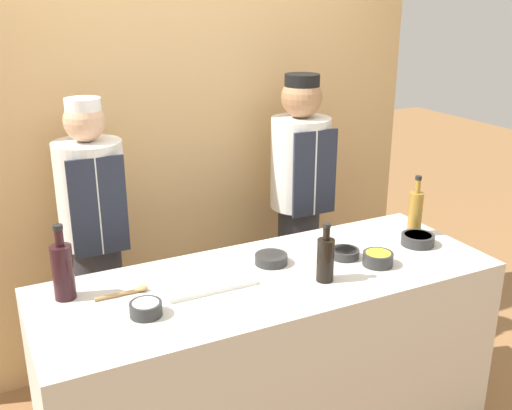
{
  "coord_description": "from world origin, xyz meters",
  "views": [
    {
      "loc": [
        -1.12,
        -2.08,
        2.11
      ],
      "look_at": [
        0.0,
        0.15,
        1.23
      ],
      "focal_mm": 42.0,
      "sensor_mm": 36.0,
      "label": 1
    }
  ],
  "objects_px": {
    "bottle_soy": "(325,258)",
    "chef_right": "(299,206)",
    "chef_left": "(97,247)",
    "sauce_bowl_brown": "(345,253)",
    "sauce_bowl_green": "(418,239)",
    "cutting_board": "(207,283)",
    "bottle_vinegar": "(415,212)",
    "bottle_wine": "(63,270)",
    "sauce_bowl_white": "(146,308)",
    "wooden_spoon": "(128,292)",
    "sauce_bowl_yellow": "(378,258)",
    "sauce_bowl_orange": "(271,258)"
  },
  "relations": [
    {
      "from": "sauce_bowl_white",
      "to": "cutting_board",
      "type": "height_order",
      "value": "sauce_bowl_white"
    },
    {
      "from": "sauce_bowl_green",
      "to": "bottle_vinegar",
      "type": "distance_m",
      "value": 0.16
    },
    {
      "from": "sauce_bowl_green",
      "to": "chef_right",
      "type": "height_order",
      "value": "chef_right"
    },
    {
      "from": "sauce_bowl_brown",
      "to": "bottle_soy",
      "type": "distance_m",
      "value": 0.28
    },
    {
      "from": "sauce_bowl_orange",
      "to": "wooden_spoon",
      "type": "height_order",
      "value": "sauce_bowl_orange"
    },
    {
      "from": "sauce_bowl_white",
      "to": "cutting_board",
      "type": "relative_size",
      "value": 0.32
    },
    {
      "from": "sauce_bowl_orange",
      "to": "bottle_vinegar",
      "type": "xyz_separation_m",
      "value": [
        0.81,
        -0.02,
        0.1
      ]
    },
    {
      "from": "wooden_spoon",
      "to": "chef_right",
      "type": "height_order",
      "value": "chef_right"
    },
    {
      "from": "cutting_board",
      "to": "bottle_wine",
      "type": "relative_size",
      "value": 1.23
    },
    {
      "from": "bottle_vinegar",
      "to": "chef_left",
      "type": "height_order",
      "value": "chef_left"
    },
    {
      "from": "bottle_vinegar",
      "to": "cutting_board",
      "type": "bearing_deg",
      "value": -177.63
    },
    {
      "from": "cutting_board",
      "to": "chef_right",
      "type": "bearing_deg",
      "value": 39.44
    },
    {
      "from": "sauce_bowl_yellow",
      "to": "cutting_board",
      "type": "distance_m",
      "value": 0.79
    },
    {
      "from": "sauce_bowl_yellow",
      "to": "sauce_bowl_green",
      "type": "bearing_deg",
      "value": 17.55
    },
    {
      "from": "cutting_board",
      "to": "bottle_vinegar",
      "type": "bearing_deg",
      "value": 2.37
    },
    {
      "from": "bottle_soy",
      "to": "chef_right",
      "type": "height_order",
      "value": "chef_right"
    },
    {
      "from": "sauce_bowl_yellow",
      "to": "sauce_bowl_green",
      "type": "distance_m",
      "value": 0.33
    },
    {
      "from": "bottle_soy",
      "to": "wooden_spoon",
      "type": "relative_size",
      "value": 1.19
    },
    {
      "from": "sauce_bowl_white",
      "to": "bottle_wine",
      "type": "xyz_separation_m",
      "value": [
        -0.25,
        0.28,
        0.09
      ]
    },
    {
      "from": "sauce_bowl_brown",
      "to": "chef_right",
      "type": "xyz_separation_m",
      "value": [
        0.2,
        0.75,
        -0.04
      ]
    },
    {
      "from": "bottle_wine",
      "to": "sauce_bowl_green",
      "type": "bearing_deg",
      "value": -7.36
    },
    {
      "from": "sauce_bowl_yellow",
      "to": "bottle_wine",
      "type": "height_order",
      "value": "bottle_wine"
    },
    {
      "from": "bottle_wine",
      "to": "wooden_spoon",
      "type": "distance_m",
      "value": 0.27
    },
    {
      "from": "sauce_bowl_brown",
      "to": "chef_right",
      "type": "bearing_deg",
      "value": 75.29
    },
    {
      "from": "bottle_vinegar",
      "to": "chef_left",
      "type": "bearing_deg",
      "value": 155.25
    },
    {
      "from": "sauce_bowl_orange",
      "to": "chef_right",
      "type": "relative_size",
      "value": 0.09
    },
    {
      "from": "chef_left",
      "to": "sauce_bowl_brown",
      "type": "bearing_deg",
      "value": -37.2
    },
    {
      "from": "sauce_bowl_white",
      "to": "sauce_bowl_green",
      "type": "distance_m",
      "value": 1.39
    },
    {
      "from": "sauce_bowl_yellow",
      "to": "sauce_bowl_green",
      "type": "relative_size",
      "value": 0.86
    },
    {
      "from": "sauce_bowl_brown",
      "to": "cutting_board",
      "type": "bearing_deg",
      "value": 177.64
    },
    {
      "from": "bottle_wine",
      "to": "chef_right",
      "type": "relative_size",
      "value": 0.19
    },
    {
      "from": "wooden_spoon",
      "to": "sauce_bowl_yellow",
      "type": "bearing_deg",
      "value": -11.87
    },
    {
      "from": "sauce_bowl_brown",
      "to": "wooden_spoon",
      "type": "height_order",
      "value": "sauce_bowl_brown"
    },
    {
      "from": "sauce_bowl_brown",
      "to": "cutting_board",
      "type": "xyz_separation_m",
      "value": [
        -0.68,
        0.03,
        -0.01
      ]
    },
    {
      "from": "sauce_bowl_brown",
      "to": "bottle_wine",
      "type": "bearing_deg",
      "value": 171.86
    },
    {
      "from": "bottle_soy",
      "to": "chef_left",
      "type": "bearing_deg",
      "value": 130.51
    },
    {
      "from": "sauce_bowl_white",
      "to": "bottle_soy",
      "type": "xyz_separation_m",
      "value": [
        0.77,
        -0.05,
        0.07
      ]
    },
    {
      "from": "sauce_bowl_white",
      "to": "sauce_bowl_orange",
      "type": "height_order",
      "value": "sauce_bowl_white"
    },
    {
      "from": "sauce_bowl_brown",
      "to": "sauce_bowl_orange",
      "type": "height_order",
      "value": "sauce_bowl_orange"
    },
    {
      "from": "sauce_bowl_orange",
      "to": "chef_right",
      "type": "distance_m",
      "value": 0.85
    },
    {
      "from": "sauce_bowl_orange",
      "to": "chef_left",
      "type": "distance_m",
      "value": 0.93
    },
    {
      "from": "sauce_bowl_white",
      "to": "wooden_spoon",
      "type": "distance_m",
      "value": 0.2
    },
    {
      "from": "chef_left",
      "to": "chef_right",
      "type": "xyz_separation_m",
      "value": [
        1.19,
        0.0,
        0.03
      ]
    },
    {
      "from": "sauce_bowl_green",
      "to": "bottle_wine",
      "type": "height_order",
      "value": "bottle_wine"
    },
    {
      "from": "bottle_wine",
      "to": "bottle_soy",
      "type": "bearing_deg",
      "value": -18.15
    },
    {
      "from": "sauce_bowl_brown",
      "to": "sauce_bowl_green",
      "type": "bearing_deg",
      "value": -4.98
    },
    {
      "from": "sauce_bowl_white",
      "to": "bottle_vinegar",
      "type": "distance_m",
      "value": 1.47
    },
    {
      "from": "sauce_bowl_green",
      "to": "cutting_board",
      "type": "distance_m",
      "value": 1.09
    },
    {
      "from": "cutting_board",
      "to": "bottle_soy",
      "type": "distance_m",
      "value": 0.51
    },
    {
      "from": "sauce_bowl_white",
      "to": "cutting_board",
      "type": "bearing_deg",
      "value": 23.58
    }
  ]
}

